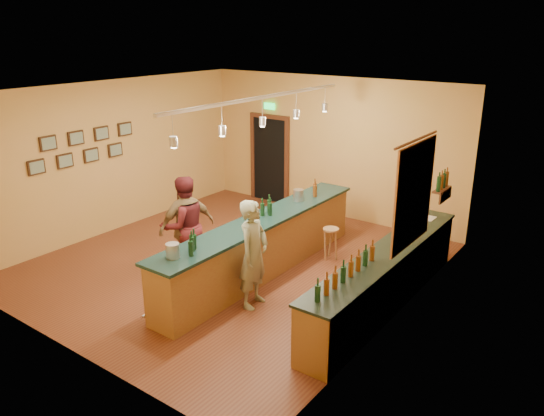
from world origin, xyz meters
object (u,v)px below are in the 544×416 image
Objects in this scene: back_counter at (385,278)px; bar_stool at (331,236)px; customer_a at (184,226)px; customer_b at (187,227)px; bartender at (254,254)px; tasting_bar at (263,242)px.

back_counter reaches higher than bar_stool.
back_counter is 2.53× the size of customer_a.
customer_b reaches higher than back_counter.
bar_stool is (1.83, 2.03, -0.42)m from customer_a.
customer_a is (-1.73, 0.22, 0.02)m from bartender.
bartender is 2.81× the size of bar_stool.
customer_b is 2.71m from bar_stool.
customer_b is (0.05, 0.03, -0.02)m from customer_a.
bar_stool is (0.67, 1.24, -0.13)m from tasting_bar.
customer_a reaches higher than tasting_bar.
customer_a is at bearing -43.33° from customer_b.
customer_a is (-3.42, -0.97, 0.41)m from back_counter.
tasting_bar is 2.84× the size of customer_a.
back_counter is 2.58× the size of customer_b.
customer_b is 2.82× the size of bar_stool.
back_counter is 3.58m from customer_a.
bartender is 1.70m from customer_b.
bar_stool is at bearing 146.41° from back_counter.
customer_a is at bearing -145.65° from tasting_bar.
back_counter is 7.28× the size of bar_stool.
bartender is 0.98× the size of customer_a.
customer_a reaches higher than customer_b.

